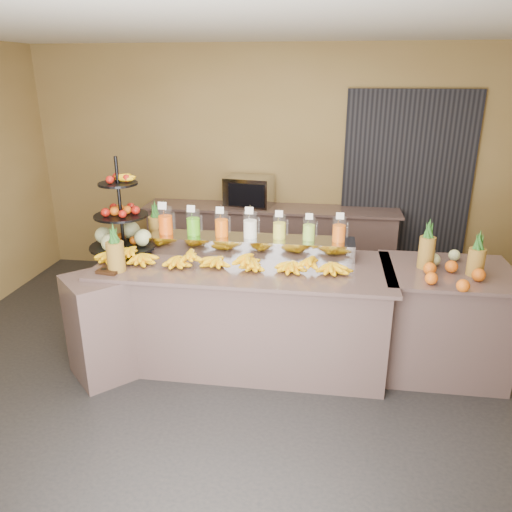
% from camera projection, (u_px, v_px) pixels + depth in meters
% --- Properties ---
extents(ground, '(6.00, 6.00, 0.00)m').
position_uv_depth(ground, '(240.00, 377.00, 4.29)').
color(ground, black).
rests_on(ground, ground).
extents(room_envelope, '(6.04, 5.02, 2.82)m').
position_uv_depth(room_envelope, '(274.00, 144.00, 4.35)').
color(room_envelope, olive).
rests_on(room_envelope, ground).
extents(buffet_counter, '(2.75, 1.25, 0.93)m').
position_uv_depth(buffet_counter, '(231.00, 314.00, 4.39)').
color(buffet_counter, '#876562').
rests_on(buffet_counter, ground).
extents(right_counter, '(1.08, 0.88, 0.93)m').
position_uv_depth(right_counter, '(442.00, 320.00, 4.28)').
color(right_counter, '#876562').
rests_on(right_counter, ground).
extents(back_ledge, '(3.10, 0.55, 0.93)m').
position_uv_depth(back_ledge, '(270.00, 243.00, 6.22)').
color(back_ledge, '#876562').
rests_on(back_ledge, ground).
extents(pitcher_tray, '(1.85, 0.30, 0.15)m').
position_uv_depth(pitcher_tray, '(250.00, 245.00, 4.49)').
color(pitcher_tray, gray).
rests_on(pitcher_tray, buffet_counter).
extents(juice_pitcher_orange_a, '(0.13, 0.14, 0.32)m').
position_uv_depth(juice_pitcher_orange_a, '(165.00, 222.00, 4.53)').
color(juice_pitcher_orange_a, silver).
rests_on(juice_pitcher_orange_a, pitcher_tray).
extents(juice_pitcher_green, '(0.12, 0.13, 0.30)m').
position_uv_depth(juice_pitcher_green, '(193.00, 224.00, 4.50)').
color(juice_pitcher_green, silver).
rests_on(juice_pitcher_green, pitcher_tray).
extents(juice_pitcher_orange_b, '(0.12, 0.13, 0.30)m').
position_uv_depth(juice_pitcher_orange_b, '(222.00, 225.00, 4.46)').
color(juice_pitcher_orange_b, silver).
rests_on(juice_pitcher_orange_b, pitcher_tray).
extents(juice_pitcher_milk, '(0.13, 0.13, 0.30)m').
position_uv_depth(juice_pitcher_milk, '(250.00, 226.00, 4.43)').
color(juice_pitcher_milk, silver).
rests_on(juice_pitcher_milk, pitcher_tray).
extents(juice_pitcher_lemon, '(0.12, 0.12, 0.28)m').
position_uv_depth(juice_pitcher_lemon, '(279.00, 228.00, 4.39)').
color(juice_pitcher_lemon, silver).
rests_on(juice_pitcher_lemon, pitcher_tray).
extents(juice_pitcher_lime, '(0.11, 0.11, 0.26)m').
position_uv_depth(juice_pitcher_lime, '(309.00, 230.00, 4.36)').
color(juice_pitcher_lime, silver).
rests_on(juice_pitcher_lime, pitcher_tray).
extents(juice_pitcher_orange_c, '(0.12, 0.12, 0.28)m').
position_uv_depth(juice_pitcher_orange_c, '(339.00, 231.00, 4.32)').
color(juice_pitcher_orange_c, silver).
rests_on(juice_pitcher_orange_c, pitcher_tray).
extents(banana_heap, '(2.17, 0.20, 0.18)m').
position_uv_depth(banana_heap, '(217.00, 258.00, 4.18)').
color(banana_heap, yellow).
rests_on(banana_heap, buffet_counter).
extents(fruit_stand, '(0.64, 0.64, 0.86)m').
position_uv_depth(fruit_stand, '(126.00, 228.00, 4.49)').
color(fruit_stand, black).
rests_on(fruit_stand, buffet_counter).
extents(condiment_caddy, '(0.19, 0.16, 0.03)m').
position_uv_depth(condiment_caddy, '(109.00, 271.00, 4.07)').
color(condiment_caddy, black).
rests_on(condiment_caddy, buffet_counter).
extents(pineapple_left_a, '(0.15, 0.15, 0.41)m').
position_uv_depth(pineapple_left_a, '(115.00, 253.00, 4.05)').
color(pineapple_left_a, brown).
rests_on(pineapple_left_a, buffet_counter).
extents(pineapple_left_b, '(0.14, 0.14, 0.42)m').
position_uv_depth(pineapple_left_b, '(156.00, 227.00, 4.75)').
color(pineapple_left_b, brown).
rests_on(pineapple_left_b, buffet_counter).
extents(right_fruit_pile, '(0.51, 0.48, 0.27)m').
position_uv_depth(right_fruit_pile, '(450.00, 266.00, 3.97)').
color(right_fruit_pile, brown).
rests_on(right_fruit_pile, right_counter).
extents(oven_warmer, '(0.59, 0.45, 0.37)m').
position_uv_depth(oven_warmer, '(249.00, 192.00, 6.04)').
color(oven_warmer, gray).
rests_on(oven_warmer, back_ledge).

